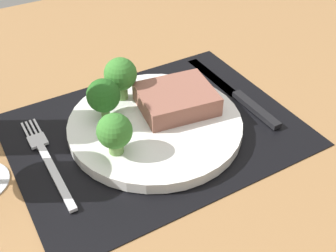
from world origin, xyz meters
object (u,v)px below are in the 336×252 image
object	(u,v)px
plate	(155,125)
knife	(238,95)
steak	(176,99)
fork	(47,159)

from	to	relation	value
plate	knife	world-z (taller)	plate
plate	knife	distance (cm)	15.38
plate	steak	distance (cm)	5.05
plate	fork	world-z (taller)	plate
steak	knife	xyz separation A→B (cm)	(11.04, -0.78, -2.75)
steak	knife	size ratio (longest dim) A/B	0.46
fork	steak	bearing A→B (deg)	0.39
plate	steak	size ratio (longest dim) A/B	2.34
plate	steak	xyz separation A→B (cm)	(4.33, 1.31, 2.25)
fork	knife	bearing A→B (deg)	-0.94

